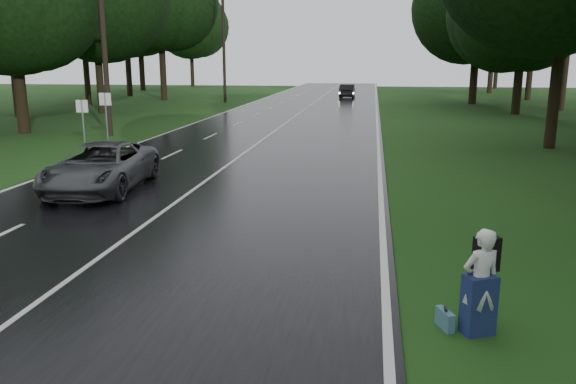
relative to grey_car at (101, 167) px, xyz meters
name	(u,v)px	position (x,y,z in m)	size (l,w,h in m)	color
ground	(69,282)	(2.84, -7.19, -0.76)	(160.00, 160.00, 0.00)	#1C4213
road	(266,138)	(2.84, 12.81, -0.74)	(12.00, 140.00, 0.04)	black
lane_center	(266,137)	(2.84, 12.81, -0.72)	(0.12, 140.00, 0.01)	silver
grey_car	(101,167)	(0.00, 0.00, 0.00)	(2.40, 5.21, 1.45)	#4E5153
far_car	(347,91)	(5.60, 44.80, -0.01)	(1.50, 4.31, 1.42)	black
hitchhiker	(480,285)	(9.97, -8.15, 0.00)	(0.71, 0.69, 1.64)	silver
suitcase	(445,319)	(9.51, -8.08, -0.62)	(0.12, 0.41, 0.30)	#466F89
utility_pole_mid	(111,136)	(-5.66, 12.51, -0.76)	(1.80, 0.28, 9.38)	black
utility_pole_far	(225,102)	(-5.66, 37.04, -0.76)	(1.80, 0.28, 10.73)	black
road_sign_a	(86,151)	(-4.36, 7.26, -0.76)	(0.55, 0.10, 2.28)	white
road_sign_b	(108,144)	(-4.36, 9.52, -0.76)	(0.59, 0.10, 2.46)	white
tree_left_d	(25,133)	(-10.86, 12.78, -0.76)	(8.20, 8.20, 12.82)	black
tree_left_e	(102,113)	(-12.27, 25.04, -0.76)	(9.63, 9.63, 15.05)	black
tree_left_f	(164,100)	(-12.65, 39.50, -0.76)	(11.28, 11.28, 17.63)	black
tree_right_d	(549,148)	(16.48, 11.30, -0.76)	(9.97, 9.97, 15.57)	black
tree_right_e	(515,114)	(18.92, 28.62, -0.76)	(7.82, 7.82, 12.23)	black
tree_right_f	(472,104)	(17.37, 38.52, -0.76)	(9.12, 9.12, 14.26)	black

